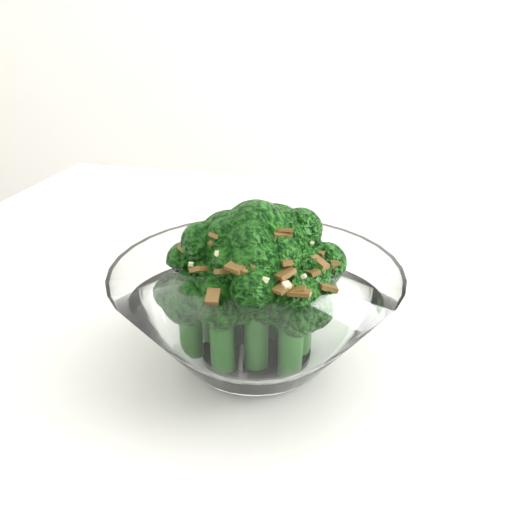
{
  "coord_description": "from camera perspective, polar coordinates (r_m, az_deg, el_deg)",
  "views": [
    {
      "loc": [
        -0.31,
        -0.37,
        1.02
      ],
      "look_at": [
        -0.31,
        0.01,
        0.84
      ],
      "focal_mm": 40.0,
      "sensor_mm": 36.0,
      "label": 1
    }
  ],
  "objects": [
    {
      "name": "broccoli_dish",
      "position": [
        0.44,
        0.1,
        -4.61
      ],
      "size": [
        0.22,
        0.22,
        0.13
      ],
      "color": "white",
      "rests_on": "table"
    },
    {
      "name": "table",
      "position": [
        0.57,
        18.11,
        -12.36
      ],
      "size": [
        1.36,
        1.08,
        0.75
      ],
      "color": "white",
      "rests_on": "ground"
    }
  ]
}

